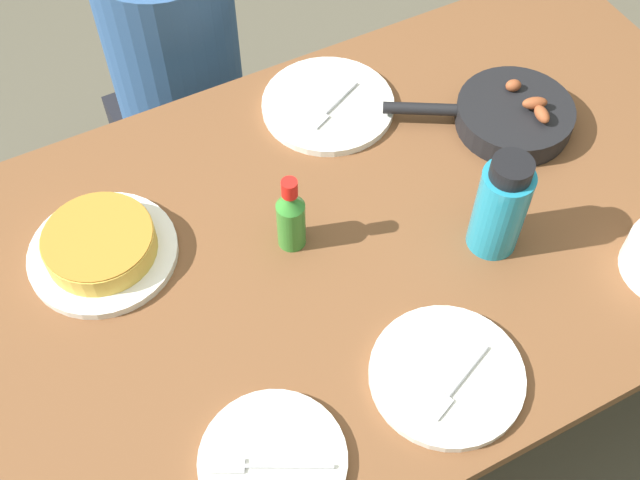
% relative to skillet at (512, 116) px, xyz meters
% --- Properties ---
extents(ground_plane, '(14.00, 14.00, 0.00)m').
position_rel_skillet_xyz_m(ground_plane, '(-0.48, -0.09, -0.76)').
color(ground_plane, '#565142').
extents(dining_table, '(1.80, 0.94, 0.73)m').
position_rel_skillet_xyz_m(dining_table, '(-0.48, -0.09, -0.11)').
color(dining_table, brown).
rests_on(dining_table, ground_plane).
extents(skillet, '(0.35, 0.26, 0.08)m').
position_rel_skillet_xyz_m(skillet, '(0.00, 0.00, 0.00)').
color(skillet, black).
rests_on(skillet, dining_table).
extents(frittata_plate_center, '(0.26, 0.26, 0.06)m').
position_rel_skillet_xyz_m(frittata_plate_center, '(-0.82, 0.07, -0.00)').
color(frittata_plate_center, silver).
rests_on(frittata_plate_center, dining_table).
extents(empty_plate_near_front, '(0.25, 0.25, 0.02)m').
position_rel_skillet_xyz_m(empty_plate_near_front, '(-0.41, -0.41, -0.02)').
color(empty_plate_near_front, silver).
rests_on(empty_plate_near_front, dining_table).
extents(empty_plate_far_right, '(0.27, 0.27, 0.02)m').
position_rel_skillet_xyz_m(empty_plate_far_right, '(-0.30, 0.21, -0.02)').
color(empty_plate_far_right, silver).
rests_on(empty_plate_far_right, dining_table).
extents(empty_plate_mid_edge, '(0.22, 0.22, 0.02)m').
position_rel_skillet_xyz_m(empty_plate_mid_edge, '(-0.72, -0.41, -0.02)').
color(empty_plate_mid_edge, silver).
rests_on(empty_plate_mid_edge, dining_table).
extents(water_bottle, '(0.09, 0.09, 0.21)m').
position_rel_skillet_xyz_m(water_bottle, '(-0.19, -0.22, 0.07)').
color(water_bottle, teal).
rests_on(water_bottle, dining_table).
extents(hot_sauce_bottle, '(0.05, 0.05, 0.17)m').
position_rel_skillet_xyz_m(hot_sauce_bottle, '(-0.51, -0.05, 0.04)').
color(hot_sauce_bottle, '#337F2D').
rests_on(hot_sauce_bottle, dining_table).
extents(person_figure, '(0.34, 0.34, 1.12)m').
position_rel_skillet_xyz_m(person_figure, '(-0.49, 0.63, -0.30)').
color(person_figure, black).
rests_on(person_figure, ground_plane).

